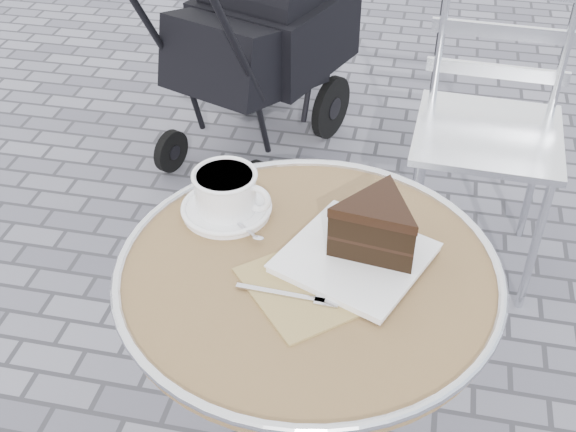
% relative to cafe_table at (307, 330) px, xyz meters
% --- Properties ---
extents(cafe_table, '(0.72, 0.72, 0.74)m').
position_rel_cafe_table_xyz_m(cafe_table, '(0.00, 0.00, 0.00)').
color(cafe_table, silver).
rests_on(cafe_table, ground).
extents(cappuccino_set, '(0.19, 0.19, 0.09)m').
position_rel_cafe_table_xyz_m(cappuccino_set, '(-0.19, 0.13, 0.21)').
color(cappuccino_set, white).
rests_on(cappuccino_set, cafe_table).
extents(cake_plate_set, '(0.38, 0.38, 0.13)m').
position_rel_cafe_table_xyz_m(cake_plate_set, '(0.10, 0.05, 0.22)').
color(cake_plate_set, '#9B7E55').
rests_on(cake_plate_set, cafe_table).
extents(bistro_chair, '(0.45, 0.45, 0.96)m').
position_rel_cafe_table_xyz_m(bistro_chair, '(0.37, 1.05, 0.02)').
color(bistro_chair, silver).
rests_on(bistro_chair, ground).
extents(baby_stroller, '(0.72, 1.02, 0.97)m').
position_rel_cafe_table_xyz_m(baby_stroller, '(-0.47, 1.51, -0.13)').
color(baby_stroller, black).
rests_on(baby_stroller, ground).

